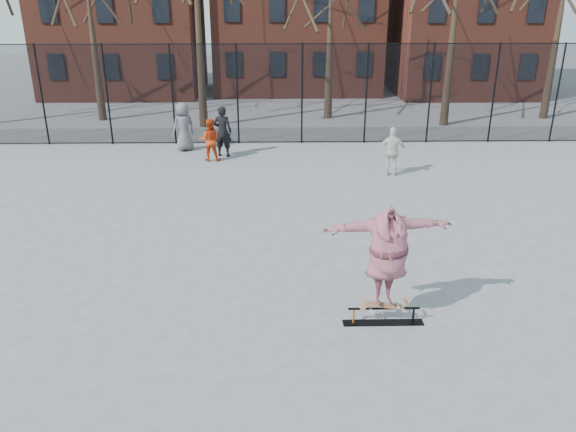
{
  "coord_description": "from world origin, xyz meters",
  "views": [
    {
      "loc": [
        0.12,
        -9.77,
        5.77
      ],
      "look_at": [
        0.38,
        1.5,
        1.3
      ],
      "focal_mm": 35.0,
      "sensor_mm": 36.0,
      "label": 1
    }
  ],
  "objects_px": {
    "skate_rail": "(383,317)",
    "bystander_white": "(392,152)",
    "skateboard": "(384,305)",
    "bystander_black": "(223,131)",
    "bystander_grey": "(183,127)",
    "skater": "(388,256)",
    "bystander_red": "(210,140)"
  },
  "relations": [
    {
      "from": "skater",
      "to": "bystander_black",
      "type": "height_order",
      "value": "skater"
    },
    {
      "from": "skate_rail",
      "to": "bystander_white",
      "type": "distance_m",
      "value": 9.42
    },
    {
      "from": "bystander_grey",
      "to": "skateboard",
      "type": "bearing_deg",
      "value": 76.48
    },
    {
      "from": "bystander_red",
      "to": "bystander_grey",
      "type": "bearing_deg",
      "value": -50.71
    },
    {
      "from": "skater",
      "to": "bystander_grey",
      "type": "xyz_separation_m",
      "value": [
        -5.59,
        12.67,
        -0.44
      ]
    },
    {
      "from": "skateboard",
      "to": "skater",
      "type": "height_order",
      "value": "skater"
    },
    {
      "from": "skateboard",
      "to": "bystander_white",
      "type": "bearing_deg",
      "value": 78.13
    },
    {
      "from": "skate_rail",
      "to": "bystander_red",
      "type": "height_order",
      "value": "bystander_red"
    },
    {
      "from": "bystander_black",
      "to": "bystander_white",
      "type": "height_order",
      "value": "bystander_black"
    },
    {
      "from": "skate_rail",
      "to": "skater",
      "type": "relative_size",
      "value": 0.64
    },
    {
      "from": "skateboard",
      "to": "skater",
      "type": "relative_size",
      "value": 0.34
    },
    {
      "from": "skateboard",
      "to": "bystander_red",
      "type": "xyz_separation_m",
      "value": [
        -4.42,
        11.19,
        0.4
      ]
    },
    {
      "from": "skateboard",
      "to": "bystander_grey",
      "type": "xyz_separation_m",
      "value": [
        -5.59,
        12.67,
        0.56
      ]
    },
    {
      "from": "bystander_grey",
      "to": "skater",
      "type": "bearing_deg",
      "value": 76.48
    },
    {
      "from": "bystander_grey",
      "to": "bystander_white",
      "type": "xyz_separation_m",
      "value": [
        7.52,
        -3.47,
        -0.11
      ]
    },
    {
      "from": "bystander_grey",
      "to": "skate_rail",
      "type": "bearing_deg",
      "value": 76.49
    },
    {
      "from": "skateboard",
      "to": "bystander_grey",
      "type": "bearing_deg",
      "value": 113.81
    },
    {
      "from": "bystander_black",
      "to": "skateboard",
      "type": "bearing_deg",
      "value": 118.4
    },
    {
      "from": "bystander_black",
      "to": "bystander_grey",
      "type": "bearing_deg",
      "value": -18.74
    },
    {
      "from": "skater",
      "to": "bystander_white",
      "type": "distance_m",
      "value": 9.42
    },
    {
      "from": "skateboard",
      "to": "bystander_white",
      "type": "distance_m",
      "value": 9.41
    },
    {
      "from": "skater",
      "to": "bystander_black",
      "type": "bearing_deg",
      "value": 101.23
    },
    {
      "from": "bystander_black",
      "to": "bystander_white",
      "type": "distance_m",
      "value": 6.47
    },
    {
      "from": "bystander_grey",
      "to": "bystander_red",
      "type": "bearing_deg",
      "value": 91.11
    },
    {
      "from": "bystander_red",
      "to": "bystander_white",
      "type": "xyz_separation_m",
      "value": [
        6.35,
        -1.99,
        0.05
      ]
    },
    {
      "from": "skateboard",
      "to": "bystander_black",
      "type": "height_order",
      "value": "bystander_black"
    },
    {
      "from": "skater",
      "to": "bystander_black",
      "type": "relative_size",
      "value": 1.24
    },
    {
      "from": "skate_rail",
      "to": "bystander_white",
      "type": "bearing_deg",
      "value": 78.16
    },
    {
      "from": "bystander_grey",
      "to": "bystander_black",
      "type": "bearing_deg",
      "value": 114.21
    },
    {
      "from": "skater",
      "to": "bystander_grey",
      "type": "height_order",
      "value": "skater"
    },
    {
      "from": "bystander_grey",
      "to": "bystander_white",
      "type": "height_order",
      "value": "bystander_grey"
    },
    {
      "from": "skate_rail",
      "to": "skateboard",
      "type": "relative_size",
      "value": 1.92
    }
  ]
}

